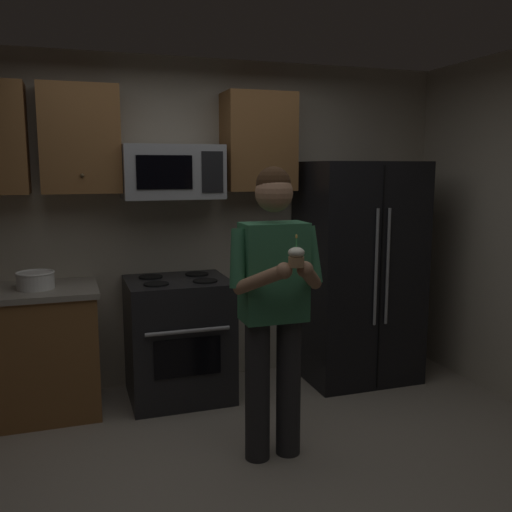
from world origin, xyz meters
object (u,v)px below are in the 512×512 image
at_px(oven_range, 179,338).
at_px(person, 274,298).
at_px(bowl_large_white, 35,280).
at_px(cupcake, 296,257).
at_px(refrigerator, 358,271).
at_px(microwave, 172,172).

distance_m(oven_range, person, 1.28).
bearing_deg(bowl_large_white, person, -38.74).
height_order(oven_range, bowl_large_white, bowl_large_white).
bearing_deg(oven_range, cupcake, -75.55).
xyz_separation_m(oven_range, refrigerator, (1.50, -0.04, 0.44)).
xyz_separation_m(oven_range, bowl_large_white, (-0.99, -0.01, 0.52)).
bearing_deg(cupcake, person, 90.00).
xyz_separation_m(oven_range, person, (0.37, -1.10, 0.53)).
bearing_deg(bowl_large_white, cupcake, -46.23).
relative_size(person, cupcake, 10.13).
xyz_separation_m(microwave, refrigerator, (1.50, -0.16, -0.82)).
bearing_deg(cupcake, oven_range, 104.45).
xyz_separation_m(bowl_large_white, cupcake, (1.36, -1.42, 0.31)).
distance_m(person, cupcake, 0.44).
bearing_deg(person, oven_range, 108.52).
distance_m(microwave, cupcake, 1.65).
xyz_separation_m(bowl_large_white, person, (1.36, -1.09, 0.01)).
height_order(bowl_large_white, person, person).
height_order(bowl_large_white, cupcake, cupcake).
bearing_deg(refrigerator, oven_range, 178.50).
bearing_deg(person, cupcake, -90.00).
height_order(microwave, refrigerator, microwave).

